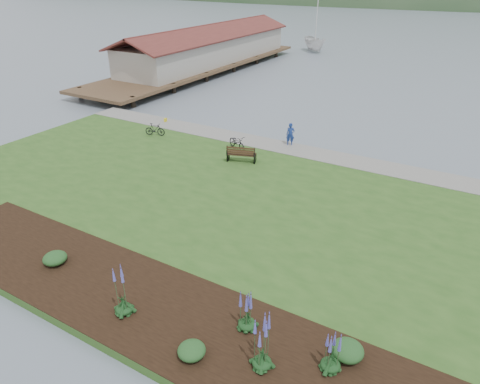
# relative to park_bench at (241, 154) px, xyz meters

# --- Properties ---
(ground) EXTENTS (600.00, 600.00, 0.00)m
(ground) POSITION_rel_park_bench_xyz_m (1.06, -3.24, -0.96)
(ground) COLOR slate
(ground) RESTS_ON ground
(lawn) EXTENTS (34.00, 20.00, 0.40)m
(lawn) POSITION_rel_park_bench_xyz_m (1.06, -5.24, -0.76)
(lawn) COLOR #2E581F
(lawn) RESTS_ON ground
(shoreline_path) EXTENTS (34.00, 2.20, 0.03)m
(shoreline_path) POSITION_rel_park_bench_xyz_m (1.06, 3.66, -0.54)
(shoreline_path) COLOR gray
(shoreline_path) RESTS_ON lawn
(garden_bed) EXTENTS (24.00, 4.40, 0.04)m
(garden_bed) POSITION_rel_park_bench_xyz_m (4.06, -13.04, -0.54)
(garden_bed) COLOR black
(garden_bed) RESTS_ON lawn
(pier_pavilion) EXTENTS (8.00, 36.00, 5.40)m
(pier_pavilion) POSITION_rel_park_bench_xyz_m (-18.94, 24.28, 1.68)
(pier_pavilion) COLOR #4C3826
(pier_pavilion) RESTS_ON ground
(park_bench) EXTENTS (1.94, 1.27, 1.12)m
(park_bench) POSITION_rel_park_bench_xyz_m (0.00, 0.00, 0.00)
(park_bench) COLOR #312013
(park_bench) RESTS_ON lawn
(person) EXTENTS (0.80, 0.70, 1.85)m
(person) POSITION_rel_park_bench_xyz_m (1.45, 4.26, 0.37)
(person) COLOR navy
(person) RESTS_ON lawn
(bicycle_a) EXTENTS (1.41, 1.92, 0.96)m
(bicycle_a) POSITION_rel_park_bench_xyz_m (-1.37, 1.79, -0.08)
(bicycle_a) COLOR black
(bicycle_a) RESTS_ON lawn
(bicycle_b) EXTENTS (0.90, 1.57, 0.91)m
(bicycle_b) POSITION_rel_park_bench_xyz_m (-7.97, 1.07, -0.10)
(bicycle_b) COLOR black
(bicycle_b) RESTS_ON lawn
(sailboat) EXTENTS (14.18, 14.19, 26.20)m
(sailboat) POSITION_rel_park_bench_xyz_m (-12.29, 43.83, -0.96)
(sailboat) COLOR silver
(sailboat) RESTS_ON ground
(pannier) EXTENTS (0.24, 0.30, 0.29)m
(pannier) POSITION_rel_park_bench_xyz_m (-9.36, 3.96, -0.41)
(pannier) COLOR yellow
(pannier) RESTS_ON lawn
(echium_0) EXTENTS (0.62, 0.62, 2.37)m
(echium_0) POSITION_rel_park_bench_xyz_m (3.22, -13.80, 0.40)
(echium_0) COLOR #153A19
(echium_0) RESTS_ON garden_bed
(echium_1) EXTENTS (0.62, 0.62, 1.73)m
(echium_1) POSITION_rel_park_bench_xyz_m (7.34, -12.25, 0.17)
(echium_1) COLOR #153A19
(echium_1) RESTS_ON garden_bed
(echium_2) EXTENTS (0.62, 0.62, 2.15)m
(echium_2) POSITION_rel_park_bench_xyz_m (8.52, -13.40, 0.40)
(echium_2) COLOR #153A19
(echium_2) RESTS_ON garden_bed
(echium_3) EXTENTS (0.62, 0.62, 1.74)m
(echium_3) POSITION_rel_park_bench_xyz_m (10.35, -12.43, 0.17)
(echium_3) COLOR #153A19
(echium_3) RESTS_ON garden_bed
(shrub_0) EXTENTS (0.97, 0.97, 0.48)m
(shrub_0) POSITION_rel_park_bench_xyz_m (-1.30, -13.10, -0.27)
(shrub_0) COLOR #1E4C21
(shrub_0) RESTS_ON garden_bed
(shrub_1) EXTENTS (0.90, 0.90, 0.45)m
(shrub_1) POSITION_rel_park_bench_xyz_m (6.43, -14.16, -0.29)
(shrub_1) COLOR #1E4C21
(shrub_1) RESTS_ON garden_bed
(shrub_2) EXTENTS (1.02, 1.02, 0.51)m
(shrub_2) POSITION_rel_park_bench_xyz_m (10.65, -11.72, -0.26)
(shrub_2) COLOR #1E4C21
(shrub_2) RESTS_ON garden_bed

